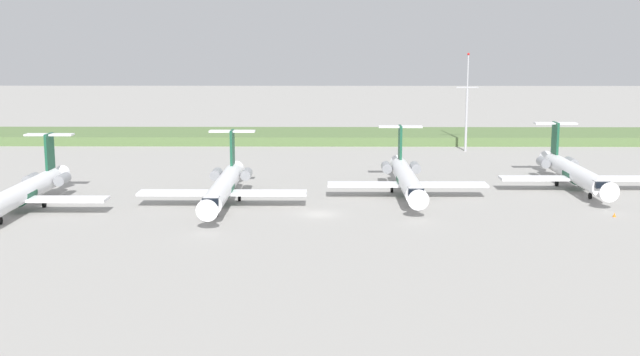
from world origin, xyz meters
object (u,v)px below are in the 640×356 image
Objects in this scene: regional_jet_nearest at (24,192)px; regional_jet_fourth at (573,172)px; regional_jet_third at (406,178)px; antenna_mast at (467,110)px; safety_cone_front_marker at (614,215)px; regional_jet_second at (224,186)px.

regional_jet_nearest and regional_jet_fourth have the same top height.
regional_jet_nearest is at bearing -168.07° from regional_jet_third.
regional_jet_fourth is at bearing 11.81° from regional_jet_nearest.
antenna_mast reaches higher than regional_jet_third.
regional_jet_third is (51.49, 10.88, 0.00)m from regional_jet_nearest.
antenna_mast reaches higher than regional_jet_fourth.
regional_jet_fourth reaches higher than safety_cone_front_marker.
regional_jet_third is at bearing 150.72° from safety_cone_front_marker.
regional_jet_third reaches higher than safety_cone_front_marker.
regional_jet_nearest is 52.63m from regional_jet_third.
regional_jet_third is at bearing 11.93° from regional_jet_nearest.
regional_jet_third is 1.58× the size of antenna_mast.
regional_jet_nearest is at bearing 177.57° from safety_cone_front_marker.
regional_jet_fourth is at bearing 11.57° from regional_jet_third.
safety_cone_front_marker is at bearing -91.82° from regional_jet_fourth.
regional_jet_fourth is at bearing 12.77° from regional_jet_second.
regional_jet_second and regional_jet_fourth have the same top height.
regional_jet_third is 26.35m from regional_jet_fourth.
regional_jet_third is (25.65, 6.38, 0.00)m from regional_jet_second.
safety_cone_front_marker is at bearing -81.71° from antenna_mast.
safety_cone_front_marker is (8.70, -59.68, -7.93)m from antenna_mast.
regional_jet_second and regional_jet_third have the same top height.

